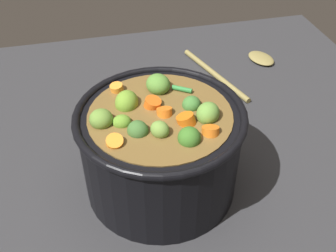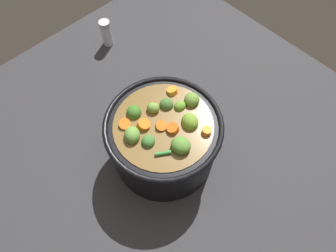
% 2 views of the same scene
% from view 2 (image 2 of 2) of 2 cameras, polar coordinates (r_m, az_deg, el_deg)
% --- Properties ---
extents(ground_plane, '(1.10, 1.10, 0.00)m').
position_cam_2_polar(ground_plane, '(0.77, -0.74, -5.26)').
color(ground_plane, '#2D2D30').
extents(cooking_pot, '(0.26, 0.26, 0.17)m').
position_cam_2_polar(cooking_pot, '(0.70, -0.81, -2.52)').
color(cooking_pot, black).
rests_on(cooking_pot, ground_plane).
extents(salt_shaker, '(0.03, 0.03, 0.08)m').
position_cam_2_polar(salt_shaker, '(0.98, -11.50, 16.77)').
color(salt_shaker, silver).
rests_on(salt_shaker, ground_plane).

